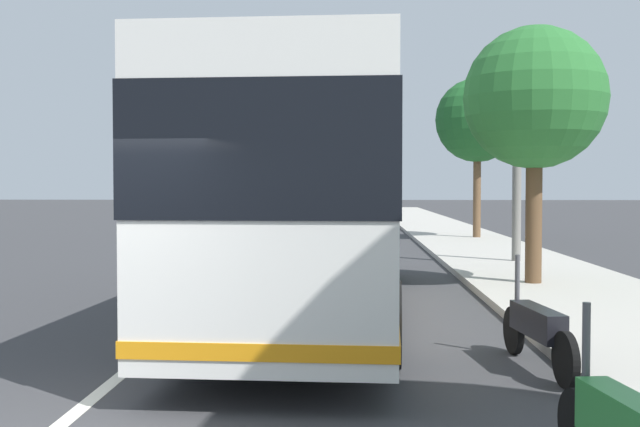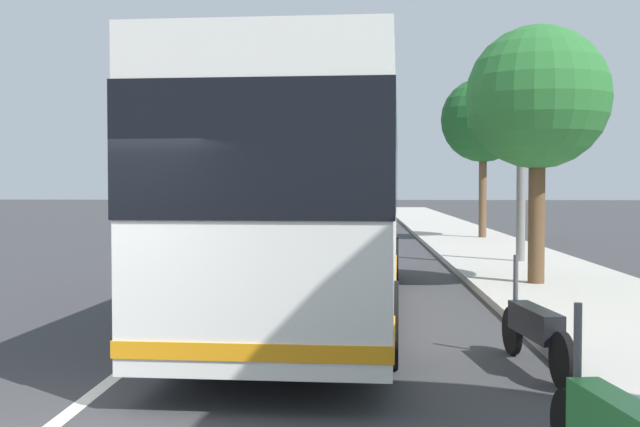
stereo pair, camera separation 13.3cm
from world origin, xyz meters
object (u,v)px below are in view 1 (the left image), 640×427
object	(u,v)px
car_far_distant	(222,222)
utility_pole	(517,150)
car_ahead_same_lane	(352,213)
coach_bus	(317,190)
motorcycle_by_tree	(537,329)
roadside_tree_mid_block	(535,99)
roadside_tree_far_block	(477,121)

from	to	relation	value
car_far_distant	utility_pole	world-z (taller)	utility_pole
car_ahead_same_lane	car_far_distant	xyz separation A→B (m)	(-11.36, 4.91, 0.03)
coach_bus	utility_pole	world-z (taller)	utility_pole
motorcycle_by_tree	utility_pole	bearing A→B (deg)	-17.52
car_ahead_same_lane	roadside_tree_mid_block	xyz separation A→B (m)	(-24.87, -3.61, 3.11)
coach_bus	roadside_tree_mid_block	bearing A→B (deg)	-50.75
utility_pole	roadside_tree_far_block	bearing A→B (deg)	-2.87
car_far_distant	utility_pole	distance (m)	12.94
motorcycle_by_tree	roadside_tree_far_block	bearing A→B (deg)	-14.07
motorcycle_by_tree	car_far_distant	distance (m)	21.57
coach_bus	roadside_tree_mid_block	world-z (taller)	roadside_tree_mid_block
motorcycle_by_tree	utility_pole	xyz separation A→B (m)	(11.55, -2.17, 2.55)
car_far_distant	coach_bus	bearing A→B (deg)	17.47
roadside_tree_mid_block	utility_pole	bearing A→B (deg)	-7.70
roadside_tree_mid_block	roadside_tree_far_block	world-z (taller)	roadside_tree_far_block
car_ahead_same_lane	roadside_tree_mid_block	distance (m)	25.32
car_ahead_same_lane	roadside_tree_far_block	size ratio (longest dim) A/B	0.67
car_ahead_same_lane	roadside_tree_far_block	bearing A→B (deg)	-152.64
coach_bus	roadside_tree_mid_block	size ratio (longest dim) A/B	2.25
motorcycle_by_tree	roadside_tree_far_block	xyz separation A→B (m)	(20.94, -2.64, 4.07)
coach_bus	motorcycle_by_tree	world-z (taller)	coach_bus
car_ahead_same_lane	utility_pole	distance (m)	20.79
car_ahead_same_lane	car_far_distant	world-z (taller)	car_far_distant
roadside_tree_mid_block	car_far_distant	bearing A→B (deg)	32.24
coach_bus	roadside_tree_far_block	xyz separation A→B (m)	(17.15, -5.30, 2.52)
roadside_tree_far_block	utility_pole	bearing A→B (deg)	177.13
roadside_tree_mid_block	coach_bus	bearing A→B (deg)	126.49
car_ahead_same_lane	roadside_tree_mid_block	size ratio (longest dim) A/B	0.78
roadside_tree_far_block	car_far_distant	bearing A→B (deg)	93.20
roadside_tree_mid_block	roadside_tree_far_block	xyz separation A→B (m)	(14.04, -1.10, 0.73)
car_far_distant	roadside_tree_mid_block	bearing A→B (deg)	35.16
motorcycle_by_tree	roadside_tree_far_block	size ratio (longest dim) A/B	0.36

